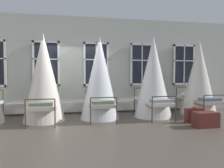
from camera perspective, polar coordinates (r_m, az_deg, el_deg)
ground at (r=7.05m, az=-10.14°, el=-9.49°), size 24.88×24.88×0.00m
back_wall_with_windows at (r=8.27m, az=-10.49°, el=4.85°), size 13.44×0.10×3.59m
window_bank at (r=8.16m, az=-10.42°, el=-0.68°), size 9.97×0.10×2.59m
cot_third at (r=7.10m, az=-17.40°, el=1.37°), size 1.29×1.89×2.74m
cot_fourth at (r=7.20m, az=-3.24°, el=1.40°), size 1.29×1.89×2.71m
cot_fifth at (r=7.62m, az=10.69°, el=1.60°), size 1.29×1.89×2.76m
cot_sixth at (r=8.49m, az=21.71°, el=1.38°), size 1.29×1.89×2.70m
suitcase_dark at (r=7.12m, az=20.69°, el=-7.68°), size 0.56×0.22×0.47m
travel_trunk at (r=6.69m, az=23.26°, el=-8.50°), size 0.64×0.40×0.42m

